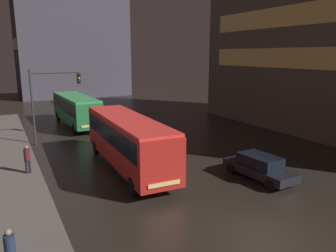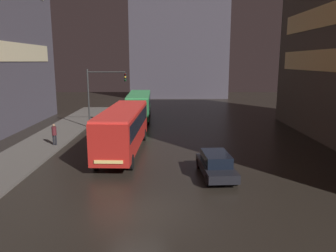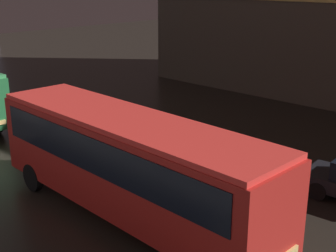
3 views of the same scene
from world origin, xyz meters
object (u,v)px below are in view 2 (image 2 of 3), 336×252
object	(u,v)px
bus_far	(140,103)
traffic_light_main	(103,88)
pedestrian_near	(55,133)
car_taxi	(217,164)
bus_near	(124,126)

from	to	relation	value
bus_far	traffic_light_main	xyz separation A→B (m)	(-3.16, -5.71, 2.26)
bus_far	pedestrian_near	distance (m)	14.06
car_taxi	pedestrian_near	bearing A→B (deg)	-33.96
car_taxi	bus_near	bearing A→B (deg)	-44.07
bus_near	traffic_light_main	xyz separation A→B (m)	(-3.23, 8.80, 2.10)
bus_far	traffic_light_main	world-z (taller)	traffic_light_main
bus_near	car_taxi	xyz separation A→B (m)	(6.21, -5.21, -1.32)
traffic_light_main	bus_near	bearing A→B (deg)	-69.82
car_taxi	pedestrian_near	distance (m)	13.87
bus_near	pedestrian_near	bearing A→B (deg)	-14.39
bus_far	pedestrian_near	bearing A→B (deg)	63.72
bus_near	bus_far	xyz separation A→B (m)	(-0.07, 14.51, -0.16)
car_taxi	traffic_light_main	distance (m)	17.24
bus_far	pedestrian_near	size ratio (longest dim) A/B	5.78
traffic_light_main	bus_far	bearing A→B (deg)	61.02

